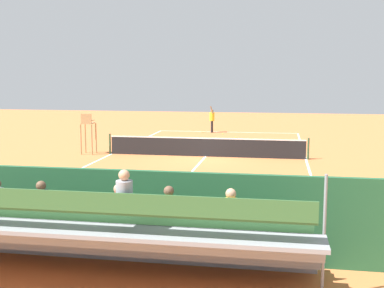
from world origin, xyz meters
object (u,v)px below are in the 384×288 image
bleacher_stand (91,232)px  tennis_racket (203,132)px  umpire_chair (88,129)px  equipment_bag (132,238)px  tennis_ball_near (223,134)px  tennis_net (206,147)px  courtside_bench (205,226)px  tennis_ball_far (235,137)px  tennis_player (212,118)px

bleacher_stand → tennis_racket: (1.69, -26.16, -0.95)m
umpire_chair → equipment_bag: 14.64m
tennis_racket → tennis_ball_near: 2.00m
umpire_chair → tennis_net: bearing=-177.6°
tennis_net → courtside_bench: 13.41m
tennis_net → umpire_chair: umpire_chair is taller
tennis_net → tennis_racket: tennis_net is taller
tennis_ball_far → tennis_racket: bearing=-48.3°
tennis_net → bleacher_stand: bearing=89.7°
courtside_bench → tennis_ball_near: 22.95m
umpire_chair → equipment_bag: bearing=115.9°
tennis_net → tennis_ball_far: 7.94m
equipment_bag → tennis_ball_far: (-0.66, -21.28, -0.15)m
equipment_bag → tennis_player: (1.28, -23.96, 0.84)m
bleacher_stand → equipment_bag: bleacher_stand is taller
umpire_chair → courtside_bench: size_ratio=1.19×
bleacher_stand → tennis_ball_near: bearing=-89.7°
courtside_bench → tennis_net: bearing=-81.7°
courtside_bench → equipment_bag: courtside_bench is taller
equipment_bag → tennis_net: bearing=-89.3°
bleacher_stand → equipment_bag: (-0.26, -1.95, -0.79)m
tennis_racket → tennis_ball_far: tennis_ball_far is taller
courtside_bench → tennis_racket: (3.72, -24.08, -0.54)m
umpire_chair → tennis_racket: umpire_chair is taller
tennis_ball_near → tennis_ball_far: same height
umpire_chair → tennis_ball_near: 11.59m
tennis_player → tennis_ball_far: tennis_player is taller
tennis_racket → equipment_bag: bearing=94.6°
tennis_ball_near → tennis_racket: bearing=-38.1°
tennis_net → tennis_player: bearing=-84.0°
bleacher_stand → tennis_player: (1.01, -25.91, 0.05)m
tennis_net → tennis_player: size_ratio=5.35×
tennis_net → equipment_bag: bearing=90.7°
tennis_player → tennis_racket: tennis_player is taller
tennis_player → tennis_ball_near: bearing=132.5°
umpire_chair → tennis_racket: 11.99m
tennis_player → tennis_racket: bearing=-20.5°
tennis_ball_near → equipment_bag: bearing=90.9°
umpire_chair → courtside_bench: bearing=122.0°
bleacher_stand → tennis_player: bearing=-87.8°
courtside_bench → tennis_ball_far: size_ratio=27.27×
bleacher_stand → tennis_ball_far: 23.27m
tennis_net → umpire_chair: size_ratio=4.81×
tennis_net → tennis_ball_far: bearing=-96.0°
equipment_bag → tennis_player: 24.00m
tennis_net → equipment_bag: 13.40m
tennis_player → tennis_racket: (0.67, -0.25, -1.00)m
tennis_net → tennis_racket: (1.78, -10.81, -0.49)m
tennis_ball_near → tennis_ball_far: bearing=121.5°
courtside_bench → tennis_racket: 24.37m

